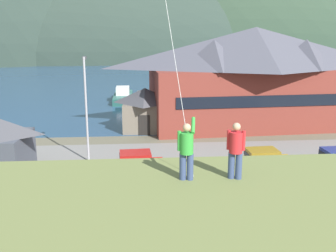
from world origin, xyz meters
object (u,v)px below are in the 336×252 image
Objects in this scene: moored_boat_wharfside at (123,96)px; person_kite_flyer at (187,149)px; wharf_dock at (150,101)px; parking_light_pole at (86,103)px; parked_car_back_row_left at (263,161)px; parked_car_mid_row_far at (134,164)px; parked_car_front_row_red at (155,211)px; parked_car_front_row_silver at (273,190)px; storage_shed_waterside at (145,109)px; harbor_lodge at (254,74)px; person_companion at (236,149)px; parked_car_mid_row_near at (59,197)px.

person_kite_flyer is (3.50, -44.79, 5.95)m from moored_boat_wharfside.
wharf_dock is 1.87× the size of parking_light_pole.
parked_car_back_row_left is at bearing -70.25° from moored_boat_wharfside.
wharf_dock is 24.87m from parking_light_pole.
parked_car_mid_row_far is 1.00× the size of parked_car_front_row_red.
parked_car_mid_row_far is 9.51m from parked_car_front_row_silver.
parking_light_pole reaches higher than parked_car_back_row_left.
storage_shed_waterside is 1.13× the size of parked_car_back_row_left.
parked_car_front_row_red is (0.07, -20.78, -1.17)m from storage_shed_waterside.
harbor_lodge is 31.09m from person_companion.
parked_car_front_row_silver is 2.31× the size of person_kite_flyer.
moored_boat_wharfside reaches higher than wharf_dock.
moored_boat_wharfside is 45.32m from person_kite_flyer.
moored_boat_wharfside is 1.85× the size of parked_car_front_row_red.
parking_light_pole reaches higher than parked_car_front_row_red.
storage_shed_waterside is 2.60× the size of person_kite_flyer.
moored_boat_wharfside is at bearing 86.13° from parked_car_mid_row_near.
parking_light_pole is (-4.59, -9.59, 2.40)m from storage_shed_waterside.
wharf_dock is 8.55× the size of person_companion.
parked_car_back_row_left is at bearing -0.04° from parked_car_mid_row_far.
parking_light_pole is (-5.43, -23.89, 4.29)m from wharf_dock.
person_kite_flyer is at bearing -88.55° from storage_shed_waterside.
wharf_dock is at bearing 100.50° from parked_car_front_row_silver.
harbor_lodge reaches higher than person_companion.
person_kite_flyer is 1.48m from person_companion.
parked_car_back_row_left is 1.00× the size of parked_car_front_row_red.
storage_shed_waterside is 16.74m from moored_boat_wharfside.
person_kite_flyer is (5.87, -9.76, 5.60)m from parked_car_mid_row_near.
person_companion is (2.12, -7.60, 5.59)m from parked_car_front_row_red.
parking_light_pole is at bearing 132.38° from parked_car_mid_row_far.
parked_car_mid_row_far is 6.57m from parked_car_mid_row_near.
parked_car_mid_row_far is 2.32× the size of person_kite_flyer.
parked_car_front_row_red is at bearing 105.61° from person_companion.
parked_car_mid_row_far is at bearing 96.75° from person_kite_flyer.
storage_shed_waterside is 2.78× the size of person_companion.
parked_car_front_row_silver is (7.99, -5.15, 0.00)m from parked_car_mid_row_far.
moored_boat_wharfside is at bearing 93.33° from parked_car_mid_row_far.
wharf_dock is 43.12m from person_kite_flyer.
parked_car_back_row_left is (-3.39, -14.78, -4.35)m from harbor_lodge.
storage_shed_waterside reaches higher than parked_car_mid_row_near.
parked_car_front_row_silver is at bearing -32.79° from parked_car_mid_row_far.
storage_shed_waterside is 10.89m from parking_light_pole.
harbor_lodge is at bearing 77.08° from parked_car_back_row_left.
parking_light_pole is at bearing 109.84° from person_companion.
parked_car_back_row_left is 2.31× the size of person_kite_flyer.
person_kite_flyer is at bearing -58.96° from parked_car_mid_row_near.
moored_boat_wharfside reaches higher than parked_car_front_row_red.
storage_shed_waterside is 28.71m from person_kite_flyer.
parked_car_front_row_red is at bearing -89.80° from storage_shed_waterside.
parked_car_front_row_red is at bearing 94.88° from person_kite_flyer.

